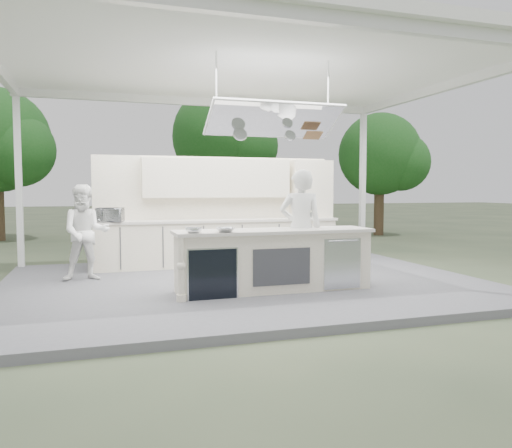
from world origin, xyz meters
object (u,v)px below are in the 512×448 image
object	(u,v)px
back_counter	(219,242)
sous_chef	(86,233)
demo_island	(273,260)
head_chef	(301,228)

from	to	relation	value
back_counter	sous_chef	distance (m)	2.81
demo_island	sous_chef	size ratio (longest dim) A/B	1.88
back_counter	head_chef	xyz separation A→B (m)	(0.73, -2.60, 0.47)
back_counter	demo_island	bearing A→B (deg)	-86.37
sous_chef	back_counter	bearing A→B (deg)	20.39
demo_island	sous_chef	distance (m)	3.33
sous_chef	head_chef	bearing A→B (deg)	-26.35
demo_island	head_chef	size ratio (longest dim) A/B	1.65
back_counter	sous_chef	size ratio (longest dim) A/B	3.07
demo_island	sous_chef	world-z (taller)	sous_chef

